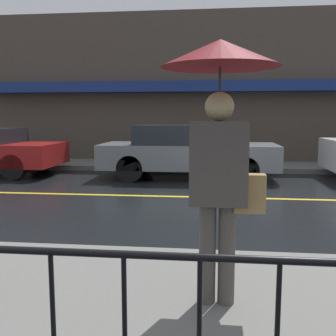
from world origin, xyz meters
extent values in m
plane|color=black|center=(0.00, 0.00, 0.00)|extent=(80.00, 80.00, 0.00)
cube|color=slate|center=(0.00, -5.00, 0.07)|extent=(28.00, 2.88, 0.14)
cube|color=slate|center=(0.00, 4.54, 0.07)|extent=(28.00, 1.97, 0.14)
cube|color=gold|center=(0.00, 0.00, 0.00)|extent=(25.20, 0.12, 0.01)
cube|color=#4C4238|center=(0.00, 5.68, 2.55)|extent=(28.00, 0.30, 5.10)
cube|color=navy|center=(0.00, 5.25, 2.60)|extent=(16.80, 0.55, 0.35)
cylinder|color=#4C4742|center=(-0.66, -4.82, 0.55)|extent=(0.13, 0.13, 0.81)
cylinder|color=#4C4742|center=(-0.51, -4.82, 0.55)|extent=(0.13, 0.13, 0.81)
cube|color=#47423D|center=(-0.59, -4.82, 1.28)|extent=(0.44, 0.26, 0.64)
sphere|color=tan|center=(-0.59, -4.82, 1.71)|extent=(0.22, 0.22, 0.22)
cylinder|color=#262628|center=(-0.59, -4.82, 1.64)|extent=(0.02, 0.02, 0.73)
cone|color=maroon|center=(-0.59, -4.82, 2.10)|extent=(0.90, 0.90, 0.20)
cube|color=#9E7A47|center=(-0.35, -4.82, 1.04)|extent=(0.24, 0.12, 0.30)
cylinder|color=black|center=(-5.71, 3.36, 0.33)|extent=(0.67, 0.22, 0.67)
cylinder|color=black|center=(-5.71, 1.64, 0.33)|extent=(0.67, 0.22, 0.67)
cube|color=slate|center=(-1.25, 2.50, 0.60)|extent=(4.57, 1.88, 0.63)
cube|color=#1E2328|center=(-1.43, 2.50, 1.16)|extent=(2.38, 1.73, 0.49)
cylinder|color=black|center=(0.17, 3.33, 0.33)|extent=(0.67, 0.22, 0.67)
cylinder|color=black|center=(0.17, 1.67, 0.33)|extent=(0.67, 0.22, 0.67)
cylinder|color=black|center=(-2.67, 3.33, 0.33)|extent=(0.67, 0.22, 0.67)
cylinder|color=black|center=(-2.67, 1.67, 0.33)|extent=(0.67, 0.22, 0.67)
camera|label=1|loc=(-0.64, -7.85, 1.64)|focal=42.00mm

